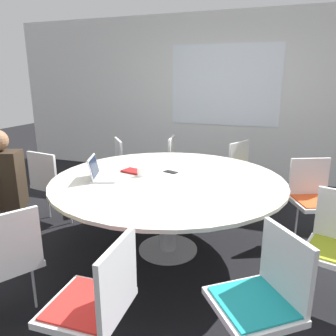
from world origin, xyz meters
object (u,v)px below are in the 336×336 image
at_px(chair_8, 128,164).
at_px(cell_phone, 171,172).
at_px(chair_6, 247,170).
at_px(chair_9, 52,180).
at_px(coffee_cup, 142,172).
at_px(chair_7, 180,162).
at_px(laptop, 101,173).
at_px(spiral_notebook, 133,171).
at_px(chair_5, 313,194).
at_px(chair_1, 4,256).
at_px(person_0, 4,183).
at_px(chair_2, 97,298).
at_px(chair_3, 264,292).

xyz_separation_m(chair_8, cell_phone, (0.95, -0.93, 0.23)).
bearing_deg(chair_6, chair_9, -34.06).
relative_size(chair_9, coffee_cup, 10.05).
bearing_deg(chair_7, chair_6, 74.53).
bearing_deg(laptop, spiral_notebook, -53.24).
height_order(chair_5, coffee_cup, chair_5).
bearing_deg(chair_6, spiral_notebook, -11.54).
xyz_separation_m(chair_8, laptop, (0.40, -1.35, 0.28)).
bearing_deg(spiral_notebook, chair_5, 19.08).
distance_m(chair_7, chair_9, 1.73).
relative_size(chair_6, chair_7, 1.00).
xyz_separation_m(chair_1, chair_8, (-0.31, 2.46, 0.00)).
xyz_separation_m(chair_9, person_0, (0.03, -0.71, 0.19)).
relative_size(chair_2, chair_8, 1.00).
bearing_deg(chair_3, coffee_cup, 10.03).
relative_size(chair_1, cell_phone, 5.66).
bearing_deg(chair_6, chair_8, -55.30).
xyz_separation_m(chair_2, chair_7, (-0.47, 2.95, 0.00)).
distance_m(laptop, coffee_cup, 0.39).
relative_size(chair_8, spiral_notebook, 3.65).
xyz_separation_m(chair_6, cell_phone, (-0.62, -1.19, 0.23)).
bearing_deg(chair_2, spiral_notebook, 16.36).
bearing_deg(person_0, chair_7, 39.73).
bearing_deg(chair_6, coffee_cup, -5.55).
height_order(chair_2, person_0, person_0).
bearing_deg(chair_1, chair_7, 22.71).
bearing_deg(spiral_notebook, coffee_cup, -35.48).
xyz_separation_m(chair_2, chair_8, (-1.12, 2.62, 0.00)).
xyz_separation_m(chair_1, chair_2, (0.81, -0.16, 0.00)).
xyz_separation_m(chair_1, chair_6, (1.26, 2.71, 0.00)).
bearing_deg(chair_3, chair_7, -11.18).
bearing_deg(spiral_notebook, chair_2, -71.17).
bearing_deg(coffee_cup, chair_6, 58.97).
relative_size(chair_3, laptop, 2.31).
bearing_deg(person_0, chair_1, -66.59).
bearing_deg(chair_3, chair_5, -49.38).
bearing_deg(laptop, chair_3, -141.20).
xyz_separation_m(chair_5, person_0, (-2.79, -1.22, 0.19)).
bearing_deg(chair_8, laptop, -22.41).
xyz_separation_m(chair_9, spiral_notebook, (1.09, -0.09, 0.24)).
bearing_deg(chair_9, chair_7, 57.29).
distance_m(person_0, coffee_cup, 1.31).
distance_m(chair_3, chair_5, 1.85).
bearing_deg(chair_9, chair_5, 19.08).
height_order(chair_5, chair_9, same).
xyz_separation_m(chair_3, spiral_notebook, (-1.38, 1.21, 0.24)).
distance_m(chair_3, chair_6, 2.54).
bearing_deg(person_0, chair_8, 53.17).
xyz_separation_m(chair_8, spiral_notebook, (0.59, -1.05, 0.24)).
bearing_deg(chair_9, chair_8, 71.35).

